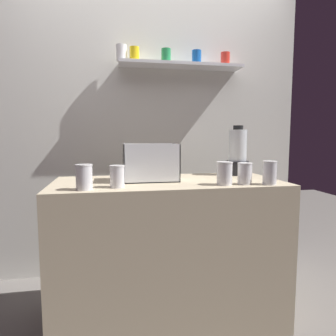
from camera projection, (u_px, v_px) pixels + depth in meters
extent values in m
plane|color=slate|center=(168.00, 317.00, 1.98)|extent=(8.00, 8.00, 0.00)
cube|color=tan|center=(168.00, 250.00, 1.93)|extent=(1.40, 0.64, 0.90)
cube|color=silver|center=(151.00, 127.00, 2.60)|extent=(2.60, 0.04, 2.50)
cube|color=silver|center=(181.00, 65.00, 2.47)|extent=(1.01, 0.20, 0.02)
cylinder|color=yellow|center=(134.00, 54.00, 2.38)|extent=(0.08, 0.08, 0.11)
cylinder|color=#268C4C|center=(166.00, 56.00, 2.43)|extent=(0.08, 0.08, 0.11)
cylinder|color=#1959B2|center=(197.00, 57.00, 2.48)|extent=(0.08, 0.08, 0.11)
cylinder|color=red|center=(225.00, 59.00, 2.54)|extent=(0.08, 0.08, 0.11)
cylinder|color=white|center=(122.00, 53.00, 2.38)|extent=(0.08, 0.08, 0.12)
cube|color=white|center=(150.00, 180.00, 1.90)|extent=(0.34, 0.22, 0.01)
cube|color=white|center=(153.00, 164.00, 1.78)|extent=(0.34, 0.01, 0.23)
cube|color=white|center=(148.00, 161.00, 1.99)|extent=(0.34, 0.01, 0.23)
cube|color=white|center=(123.00, 163.00, 1.86)|extent=(0.01, 0.22, 0.23)
cube|color=white|center=(176.00, 162.00, 1.92)|extent=(0.01, 0.22, 0.23)
cone|color=orange|center=(150.00, 178.00, 1.89)|extent=(0.18, 0.10, 0.03)
cone|color=orange|center=(158.00, 177.00, 1.90)|extent=(0.09, 0.15, 0.03)
cone|color=orange|center=(140.00, 177.00, 1.87)|extent=(0.11, 0.15, 0.03)
cone|color=orange|center=(143.00, 177.00, 1.89)|extent=(0.12, 0.14, 0.03)
cone|color=orange|center=(153.00, 172.00, 1.91)|extent=(0.18, 0.03, 0.03)
cone|color=orange|center=(153.00, 173.00, 1.89)|extent=(0.05, 0.19, 0.02)
cone|color=orange|center=(160.00, 172.00, 1.92)|extent=(0.16, 0.04, 0.03)
cone|color=orange|center=(158.00, 173.00, 1.90)|extent=(0.14, 0.13, 0.03)
cone|color=orange|center=(151.00, 167.00, 1.87)|extent=(0.12, 0.13, 0.03)
cylinder|color=black|center=(237.00, 168.00, 2.17)|extent=(0.16, 0.16, 0.10)
cylinder|color=silver|center=(238.00, 145.00, 2.15)|extent=(0.13, 0.13, 0.22)
cylinder|color=maroon|center=(237.00, 158.00, 2.16)|extent=(0.11, 0.11, 0.04)
cylinder|color=black|center=(238.00, 128.00, 2.14)|extent=(0.07, 0.07, 0.03)
cylinder|color=white|center=(84.00, 178.00, 1.57)|extent=(0.08, 0.08, 0.13)
cylinder|color=orange|center=(84.00, 182.00, 1.57)|extent=(0.08, 0.08, 0.08)
cylinder|color=white|center=(84.00, 165.00, 1.56)|extent=(0.09, 0.09, 0.01)
cylinder|color=white|center=(117.00, 177.00, 1.64)|extent=(0.08, 0.08, 0.11)
cylinder|color=yellow|center=(117.00, 178.00, 1.64)|extent=(0.07, 0.07, 0.10)
cylinder|color=white|center=(117.00, 166.00, 1.63)|extent=(0.08, 0.08, 0.01)
cylinder|color=white|center=(225.00, 174.00, 1.73)|extent=(0.09, 0.09, 0.13)
cylinder|color=maroon|center=(224.00, 178.00, 1.73)|extent=(0.08, 0.08, 0.08)
cylinder|color=white|center=(225.00, 162.00, 1.72)|extent=(0.09, 0.09, 0.01)
cylinder|color=white|center=(245.00, 174.00, 1.75)|extent=(0.08, 0.08, 0.12)
cylinder|color=red|center=(245.00, 177.00, 1.75)|extent=(0.07, 0.07, 0.08)
cylinder|color=white|center=(245.00, 163.00, 1.74)|extent=(0.08, 0.08, 0.01)
cylinder|color=white|center=(270.00, 173.00, 1.74)|extent=(0.08, 0.08, 0.13)
cylinder|color=yellow|center=(269.00, 177.00, 1.74)|extent=(0.07, 0.07, 0.08)
cylinder|color=white|center=(270.00, 162.00, 1.73)|extent=(0.08, 0.08, 0.01)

